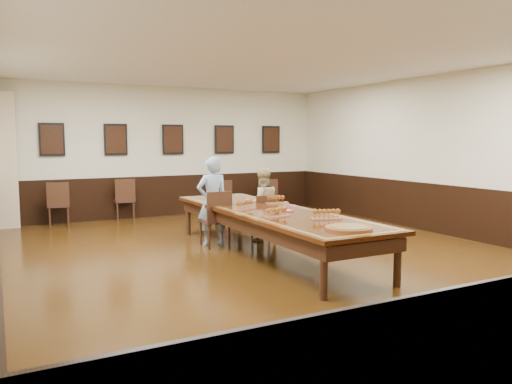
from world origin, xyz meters
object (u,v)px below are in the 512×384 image
spare_chair_b (124,199)px  spare_chair_c (223,196)px  spare_chair_d (268,195)px  spare_chair_a (58,204)px  person_man (212,201)px  chair_man (215,218)px  carved_platter (349,228)px  chair_woman (264,218)px  person_woman (262,204)px  conference_table (270,218)px

spare_chair_b → spare_chair_c: (2.56, -0.03, -0.06)m
spare_chair_c → spare_chair_d: size_ratio=1.00×
spare_chair_a → person_man: bearing=129.2°
chair_man → carved_platter: 3.16m
chair_man → spare_chair_c: chair_man is taller
spare_chair_a → spare_chair_c: bearing=-171.3°
spare_chair_c → carved_platter: 6.95m
spare_chair_b → person_man: 3.74m
chair_man → spare_chair_a: bearing=-58.7°
spare_chair_d → person_man: 4.49m
spare_chair_d → person_man: size_ratio=0.54×
chair_man → spare_chair_b: (-0.74, 3.76, -0.01)m
chair_man → spare_chair_a: chair_man is taller
spare_chair_c → chair_woman: bearing=92.2°
spare_chair_c → spare_chair_d: bearing=-179.2°
carved_platter → spare_chair_d: bearing=69.3°
chair_man → person_woman: bearing=-176.9°
spare_chair_a → spare_chair_d: spare_chair_a is taller
person_woman → person_man: bearing=7.2°
spare_chair_a → carved_platter: (2.75, -6.68, 0.29)m
chair_man → person_woman: (0.99, 0.06, 0.19)m
chair_man → chair_woman: 0.98m
spare_chair_b → spare_chair_d: size_ratio=1.14×
chair_man → person_man: (-0.00, 0.11, 0.30)m
person_woman → conference_table: person_woman is taller
chair_woman → person_woman: (0.02, 0.09, 0.25)m
spare_chair_a → person_man: person_man is taller
person_man → person_woman: size_ratio=1.16×
spare_chair_a → spare_chair_b: 1.49m
spare_chair_d → person_man: bearing=57.6°
person_man → person_woman: 1.00m
spare_chair_c → carved_platter: (-1.29, -6.83, 0.34)m
chair_man → conference_table: 1.19m
spare_chair_a → spare_chair_b: (1.48, 0.18, 0.00)m
spare_chair_d → person_woman: size_ratio=0.62×
chair_man → spare_chair_a: 4.21m
spare_chair_b → carved_platter: size_ratio=1.26×
chair_man → conference_table: size_ratio=0.20×
spare_chair_b → person_woman: (1.73, -3.70, 0.20)m
spare_chair_a → conference_table: size_ratio=0.19×
spare_chair_b → conference_table: (1.28, -4.81, 0.12)m
chair_man → spare_chair_c: bearing=-116.5°
spare_chair_a → spare_chair_d: size_ratio=1.13×
conference_table → carved_platter: bearing=-90.0°
spare_chair_d → carved_platter: bearing=79.0°
chair_man → carved_platter: size_ratio=1.29×
chair_man → chair_woman: size_ratio=1.14×
chair_man → spare_chair_b: chair_man is taller
person_man → person_woman: bearing=176.9°
chair_woman → spare_chair_a: 4.82m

